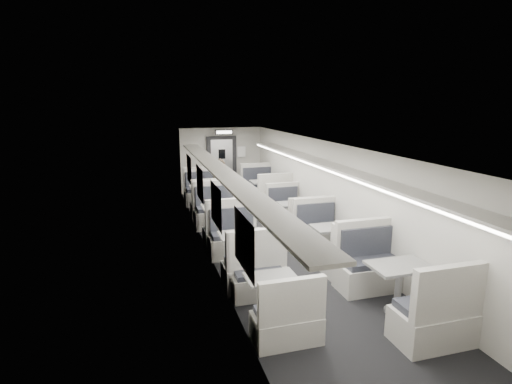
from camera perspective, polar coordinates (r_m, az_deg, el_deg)
room at (r=9.17m, az=2.33°, el=-0.67°), size 3.24×12.24×2.64m
booth_left_a at (r=12.43m, az=-7.17°, el=-0.90°), size 1.13×2.28×1.22m
booth_left_b at (r=10.04m, az=-4.91°, el=-4.13°), size 1.15×2.33×1.25m
booth_left_c at (r=8.10m, az=-1.96°, el=-8.48°), size 1.09×2.22×1.19m
booth_left_d at (r=6.50m, az=2.16°, el=-14.59°), size 0.96×1.94×1.04m
booth_right_a at (r=13.08m, az=1.36°, el=-0.09°), size 1.14×2.31×1.24m
booth_right_b at (r=10.79m, az=5.37°, el=-3.28°), size 0.98×1.98×1.06m
booth_right_c at (r=8.78m, az=10.88°, el=-7.09°), size 1.06×2.14×1.14m
booth_right_d at (r=6.96m, az=19.65°, el=-12.78°), size 1.16×2.35×1.26m
passenger at (r=11.87m, az=-5.05°, el=0.66°), size 0.73×0.62×1.70m
window_a at (r=12.10m, az=-9.51°, el=3.19°), size 0.02×1.18×0.84m
window_b at (r=9.95m, az=-8.02°, el=1.17°), size 0.02×1.18×0.84m
window_c at (r=7.83m, az=-5.72°, el=-1.95°), size 0.02×1.18×0.84m
window_d at (r=5.78m, az=-1.73°, el=-7.32°), size 0.02×1.18×0.84m
luggage_rack_left at (r=8.43m, az=-5.04°, el=3.06°), size 0.46×10.40×0.09m
luggage_rack_right at (r=9.23m, az=10.34°, el=3.75°), size 0.46×10.40×0.09m
vestibule_door at (r=14.84m, az=-4.90°, el=3.88°), size 1.10×0.13×2.10m
exit_sign at (r=14.23m, az=-4.61°, el=8.53°), size 0.62×0.12×0.16m
wall_notice at (r=14.93m, az=-2.09°, el=5.75°), size 0.32×0.02×0.40m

